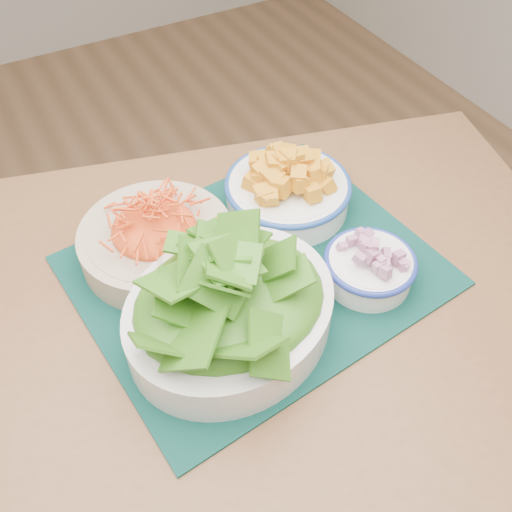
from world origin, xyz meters
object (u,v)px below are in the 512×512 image
(carrot_bowl, at_px, (156,236))
(onion_bowl, at_px, (370,263))
(squash_bowl, at_px, (288,185))
(placemat, at_px, (256,270))
(table, at_px, (231,349))
(lettuce_bowl, at_px, (230,298))

(carrot_bowl, xyz_separation_m, onion_bowl, (0.25, -0.19, -0.01))
(squash_bowl, bearing_deg, placemat, -138.81)
(carrot_bowl, distance_m, squash_bowl, 0.23)
(onion_bowl, bearing_deg, placemat, 144.83)
(table, xyz_separation_m, onion_bowl, (0.20, -0.06, 0.15))
(table, distance_m, placemat, 0.14)
(placemat, xyz_separation_m, carrot_bowl, (-0.11, 0.10, 0.04))
(squash_bowl, height_order, onion_bowl, squash_bowl)
(table, bearing_deg, placemat, 45.18)
(placemat, distance_m, lettuce_bowl, 0.13)
(squash_bowl, bearing_deg, onion_bowl, -83.72)
(onion_bowl, bearing_deg, squash_bowl, 96.28)
(carrot_bowl, height_order, onion_bowl, carrot_bowl)
(table, relative_size, onion_bowl, 7.55)
(carrot_bowl, xyz_separation_m, squash_bowl, (0.23, 0.00, 0.00))
(table, bearing_deg, onion_bowl, -0.74)
(placemat, bearing_deg, lettuce_bowl, -142.27)
(placemat, relative_size, lettuce_bowl, 1.41)
(lettuce_bowl, bearing_deg, squash_bowl, 24.96)
(onion_bowl, bearing_deg, table, 164.10)
(carrot_bowl, bearing_deg, onion_bowl, -37.74)
(placemat, relative_size, onion_bowl, 3.00)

